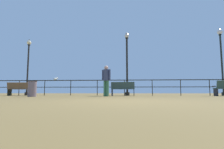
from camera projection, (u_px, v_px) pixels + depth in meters
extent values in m
plane|color=brown|center=(125.00, 101.00, 4.27)|extent=(60.00, 60.00, 0.00)
cube|color=black|center=(124.00, 80.00, 11.52)|extent=(18.01, 0.05, 0.05)
cube|color=black|center=(124.00, 87.00, 11.47)|extent=(18.01, 0.04, 0.04)
cylinder|color=black|center=(19.00, 88.00, 11.96)|extent=(0.04, 0.04, 1.01)
cylinder|color=black|center=(45.00, 88.00, 11.84)|extent=(0.04, 0.04, 1.01)
cylinder|color=black|center=(71.00, 88.00, 11.71)|extent=(0.04, 0.04, 1.01)
cylinder|color=black|center=(97.00, 88.00, 11.59)|extent=(0.04, 0.04, 1.01)
cylinder|color=black|center=(124.00, 88.00, 11.47)|extent=(0.04, 0.04, 1.01)
cylinder|color=black|center=(152.00, 88.00, 11.34)|extent=(0.04, 0.04, 1.01)
cylinder|color=black|center=(181.00, 88.00, 11.22)|extent=(0.04, 0.04, 1.01)
cylinder|color=black|center=(210.00, 88.00, 11.10)|extent=(0.04, 0.04, 1.01)
cube|color=brown|center=(21.00, 89.00, 11.11)|extent=(1.47, 0.65, 0.05)
cube|color=brown|center=(19.00, 86.00, 10.90)|extent=(1.44, 0.26, 0.41)
cube|color=black|center=(31.00, 92.00, 11.11)|extent=(0.08, 0.46, 0.42)
cube|color=black|center=(33.00, 87.00, 11.35)|extent=(0.07, 0.36, 0.04)
cube|color=black|center=(10.00, 92.00, 11.07)|extent=(0.08, 0.46, 0.42)
cube|color=black|center=(12.00, 87.00, 11.31)|extent=(0.07, 0.36, 0.04)
cube|color=#2E4241|center=(123.00, 89.00, 10.67)|extent=(1.43, 0.53, 0.05)
cube|color=#2E4241|center=(123.00, 85.00, 10.49)|extent=(1.41, 0.20, 0.41)
cube|color=black|center=(134.00, 92.00, 10.56)|extent=(0.06, 0.41, 0.42)
cube|color=black|center=(134.00, 87.00, 10.77)|extent=(0.05, 0.32, 0.04)
cube|color=black|center=(112.00, 92.00, 10.73)|extent=(0.06, 0.41, 0.42)
cube|color=black|center=(113.00, 87.00, 10.94)|extent=(0.05, 0.32, 0.04)
cube|color=black|center=(216.00, 92.00, 10.21)|extent=(0.08, 0.40, 0.44)
cube|color=black|center=(214.00, 86.00, 10.42)|extent=(0.06, 0.31, 0.04)
cylinder|color=black|center=(27.00, 94.00, 12.19)|extent=(0.26, 0.26, 0.22)
cylinder|color=black|center=(28.00, 68.00, 12.37)|extent=(0.11, 0.11, 3.35)
cylinder|color=black|center=(29.00, 45.00, 12.55)|extent=(0.17, 0.17, 0.06)
sphere|color=#EFE5BF|center=(29.00, 43.00, 12.56)|extent=(0.30, 0.30, 0.30)
cone|color=black|center=(29.00, 40.00, 12.58)|extent=(0.13, 0.13, 0.10)
cylinder|color=black|center=(127.00, 94.00, 11.71)|extent=(0.31, 0.31, 0.22)
cylinder|color=black|center=(127.00, 65.00, 11.91)|extent=(0.13, 0.13, 3.68)
cylinder|color=black|center=(127.00, 38.00, 12.10)|extent=(0.21, 0.21, 0.06)
sphere|color=silver|center=(127.00, 36.00, 12.12)|extent=(0.31, 0.31, 0.31)
cone|color=black|center=(127.00, 33.00, 12.14)|extent=(0.16, 0.16, 0.10)
cylinder|color=black|center=(224.00, 94.00, 11.29)|extent=(0.26, 0.26, 0.22)
cylinder|color=black|center=(222.00, 63.00, 11.49)|extent=(0.11, 0.11, 3.80)
cylinder|color=black|center=(220.00, 35.00, 11.68)|extent=(0.17, 0.17, 0.06)
sphere|color=white|center=(220.00, 32.00, 11.70)|extent=(0.35, 0.35, 0.35)
cone|color=black|center=(220.00, 29.00, 11.73)|extent=(0.13, 0.13, 0.10)
cylinder|color=#366A47|center=(105.00, 89.00, 9.38)|extent=(0.15, 0.15, 0.83)
cylinder|color=#366A47|center=(107.00, 88.00, 9.30)|extent=(0.15, 0.15, 0.83)
cylinder|color=#363C5A|center=(106.00, 75.00, 9.41)|extent=(0.32, 0.32, 0.60)
cylinder|color=#363C5A|center=(103.00, 75.00, 9.52)|extent=(0.11, 0.11, 0.57)
cylinder|color=#363C5A|center=(110.00, 75.00, 9.31)|extent=(0.11, 0.11, 0.57)
sphere|color=tan|center=(106.00, 68.00, 9.45)|extent=(0.22, 0.22, 0.22)
ellipsoid|color=silver|center=(55.00, 79.00, 11.85)|extent=(0.28, 0.31, 0.15)
ellipsoid|color=gray|center=(55.00, 79.00, 11.85)|extent=(0.23, 0.26, 0.05)
sphere|color=silver|center=(57.00, 78.00, 11.95)|extent=(0.12, 0.12, 0.12)
cone|color=gold|center=(58.00, 78.00, 12.01)|extent=(0.07, 0.07, 0.05)
cube|color=gray|center=(53.00, 79.00, 11.73)|extent=(0.11, 0.11, 0.02)
cylinder|color=#6F5C62|center=(32.00, 89.00, 8.57)|extent=(0.40, 0.40, 0.75)
cylinder|color=black|center=(33.00, 81.00, 8.61)|extent=(0.42, 0.42, 0.04)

